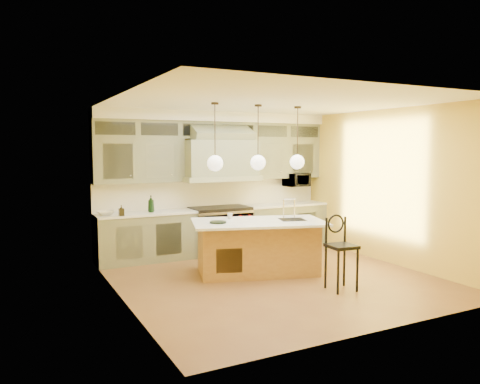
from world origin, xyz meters
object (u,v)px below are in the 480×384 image
range (220,230)px  microwave (296,180)px  counter_stool (341,248)px  kitchen_island (258,246)px

range → microwave: (1.95, 0.11, 0.96)m
range → counter_stool: (0.59, -3.12, 0.17)m
microwave → range: bearing=-176.9°
kitchen_island → counter_stool: kitchen_island is taller
kitchen_island → microwave: microwave is taller
kitchen_island → counter_stool: (0.65, -1.41, 0.18)m
range → counter_stool: 3.18m
kitchen_island → microwave: bearing=59.3°
range → kitchen_island: kitchen_island is taller
counter_stool → microwave: (1.36, 3.23, 0.80)m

